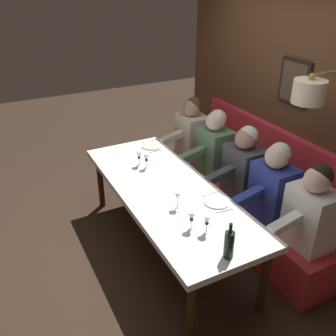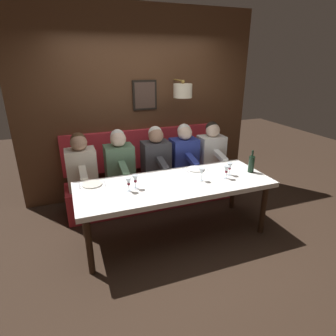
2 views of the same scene
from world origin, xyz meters
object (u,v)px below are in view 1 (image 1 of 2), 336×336
(diner_middle, at_px, (244,164))
(wine_glass_3, at_px, (146,158))
(diner_far, at_px, (215,145))
(wine_glass_4, at_px, (139,155))
(wine_bottle, at_px, (229,244))
(wine_glass_1, at_px, (207,220))
(diner_farthest, at_px, (192,130))
(wine_glass_2, at_px, (192,217))
(diner_near, at_px, (274,184))
(wine_glass_0, at_px, (177,196))
(dining_table, at_px, (167,194))
(diner_nearest, at_px, (312,210))

(diner_middle, relative_size, wine_glass_3, 4.82)
(diner_far, distance_m, wine_glass_4, 0.93)
(wine_glass_3, xyz_separation_m, wine_bottle, (-0.04, -1.56, 0.00))
(wine_glass_1, bearing_deg, diner_far, 54.08)
(wine_glass_3, bearing_deg, diner_farthest, 31.55)
(wine_glass_2, distance_m, wine_bottle, 0.43)
(wine_glass_3, relative_size, wine_glass_4, 1.00)
(wine_glass_2, relative_size, wine_bottle, 0.55)
(diner_near, bearing_deg, wine_bottle, -148.57)
(wine_glass_0, height_order, wine_glass_4, same)
(diner_near, bearing_deg, wine_glass_3, 131.35)
(wine_glass_2, bearing_deg, diner_near, 8.19)
(diner_near, distance_m, wine_glass_4, 1.42)
(diner_far, height_order, wine_glass_1, diner_far)
(dining_table, distance_m, wine_bottle, 1.08)
(diner_nearest, xyz_separation_m, wine_glass_4, (-0.92, 1.56, 0.04))
(diner_far, relative_size, wine_glass_0, 4.82)
(diner_nearest, distance_m, wine_glass_3, 1.71)
(dining_table, height_order, diner_nearest, diner_nearest)
(wine_glass_0, bearing_deg, diner_farthest, 55.13)
(dining_table, xyz_separation_m, diner_nearest, (0.88, -0.98, 0.14))
(diner_nearest, bearing_deg, diner_middle, 90.00)
(wine_glass_3, bearing_deg, wine_glass_2, -95.64)
(diner_far, height_order, diner_farthest, same)
(wine_bottle, bearing_deg, wine_glass_4, 90.11)
(diner_near, bearing_deg, wine_glass_4, 130.38)
(diner_near, bearing_deg, wine_glass_2, -171.81)
(wine_glass_1, bearing_deg, wine_glass_3, 88.65)
(wine_glass_3, bearing_deg, wine_glass_4, 117.59)
(wine_glass_0, xyz_separation_m, wine_glass_1, (0.04, -0.42, -0.00))
(wine_glass_4, bearing_deg, wine_glass_2, -93.06)
(diner_farthest, height_order, wine_glass_1, diner_farthest)
(wine_glass_1, height_order, wine_glass_3, same)
(wine_bottle, bearing_deg, diner_middle, 47.96)
(wine_glass_3, xyz_separation_m, wine_glass_4, (-0.05, 0.09, 0.00))
(diner_middle, distance_m, wine_glass_0, 0.98)
(diner_farthest, xyz_separation_m, wine_glass_2, (-0.99, -1.67, 0.04))
(dining_table, height_order, diner_middle, diner_middle)
(diner_middle, distance_m, wine_glass_3, 1.03)
(diner_nearest, bearing_deg, wine_glass_4, 120.60)
(diner_middle, relative_size, wine_glass_0, 4.82)
(dining_table, relative_size, wine_glass_4, 14.50)
(diner_middle, bearing_deg, wine_bottle, -132.04)
(diner_middle, relative_size, wine_glass_1, 4.82)
(diner_far, xyz_separation_m, wine_glass_2, (-0.99, -1.15, 0.04))
(diner_middle, bearing_deg, wine_glass_0, -163.52)
(wine_glass_1, xyz_separation_m, wine_bottle, (-0.01, -0.32, 0.00))
(dining_table, xyz_separation_m, wine_glass_3, (0.01, 0.49, 0.18))
(wine_glass_1, distance_m, wine_glass_3, 1.24)
(wine_glass_0, bearing_deg, wine_glass_1, -84.72)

